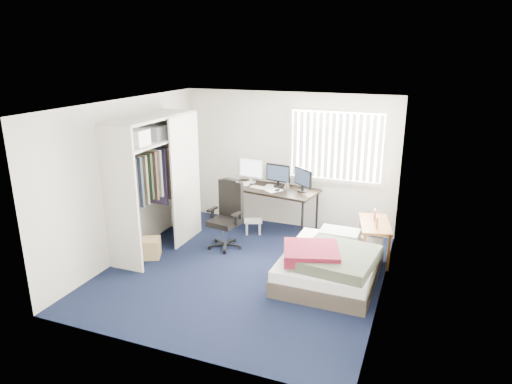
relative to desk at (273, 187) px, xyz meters
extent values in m
plane|color=black|center=(0.16, -1.75, -0.83)|extent=(4.20, 4.20, 0.00)
plane|color=silver|center=(0.16, 0.35, 0.42)|extent=(4.00, 0.00, 4.00)
plane|color=silver|center=(0.16, -3.85, 0.42)|extent=(4.00, 0.00, 4.00)
plane|color=silver|center=(-1.84, -1.75, 0.42)|extent=(0.00, 4.20, 4.20)
plane|color=silver|center=(2.16, -1.75, 0.42)|extent=(0.00, 4.20, 4.20)
plane|color=white|center=(0.16, -1.75, 1.67)|extent=(4.20, 4.20, 0.00)
cube|color=white|center=(1.06, 0.33, 0.77)|extent=(1.60, 0.02, 1.20)
cube|color=beige|center=(1.06, 0.30, 1.40)|extent=(1.72, 0.06, 0.06)
cube|color=beige|center=(1.06, 0.30, 0.14)|extent=(1.72, 0.06, 0.06)
cube|color=white|center=(1.06, 0.27, 0.77)|extent=(1.60, 0.04, 1.16)
cube|color=beige|center=(-1.54, -2.35, 0.27)|extent=(0.60, 0.04, 2.20)
cube|color=beige|center=(-1.54, -0.55, 0.27)|extent=(0.60, 0.04, 2.20)
cube|color=beige|center=(-1.54, -1.45, 1.37)|extent=(0.60, 1.80, 0.04)
cube|color=beige|center=(-1.54, -1.45, 0.99)|extent=(0.56, 1.74, 0.03)
cylinder|color=silver|center=(-1.54, -1.45, 0.87)|extent=(0.03, 1.72, 0.03)
cube|color=#26262B|center=(-1.54, -1.55, 0.42)|extent=(0.38, 1.10, 0.90)
cube|color=beige|center=(-1.22, -1.00, 0.27)|extent=(0.03, 0.90, 2.20)
cube|color=white|center=(-1.54, -1.90, 1.13)|extent=(0.38, 0.30, 0.24)
cube|color=gray|center=(-1.54, -1.40, 1.12)|extent=(0.34, 0.28, 0.22)
cube|color=black|center=(-0.01, -0.02, -0.04)|extent=(1.73, 1.00, 0.04)
cylinder|color=black|center=(-0.80, -0.22, -0.44)|extent=(0.04, 0.04, 0.77)
cylinder|color=black|center=(-0.70, 0.41, -0.44)|extent=(0.04, 0.04, 0.77)
cylinder|color=black|center=(0.69, -0.46, -0.44)|extent=(0.04, 0.04, 0.77)
cylinder|color=black|center=(0.79, 0.18, -0.44)|extent=(0.04, 0.04, 0.77)
cube|color=white|center=(-0.50, 0.19, 0.26)|extent=(0.50, 0.11, 0.36)
cube|color=white|center=(-0.50, 0.19, 0.26)|extent=(0.45, 0.08, 0.31)
cube|color=black|center=(0.07, 0.10, 0.24)|extent=(0.48, 0.10, 0.32)
cube|color=#1E2838|center=(0.07, 0.10, 0.24)|extent=(0.43, 0.07, 0.27)
cube|color=black|center=(0.57, -0.02, 0.24)|extent=(0.48, 0.10, 0.32)
cube|color=#1E2838|center=(0.57, -0.02, 0.24)|extent=(0.43, 0.07, 0.27)
cube|color=white|center=(-0.18, -0.11, -0.01)|extent=(0.42, 0.20, 0.02)
cube|color=black|center=(0.14, -0.16, -0.01)|extent=(0.07, 0.11, 0.02)
cylinder|color=silver|center=(0.31, -0.13, 0.06)|extent=(0.08, 0.08, 0.16)
cube|color=white|center=(-0.01, -0.02, -0.02)|extent=(0.34, 0.32, 0.00)
cube|color=black|center=(-0.48, -1.07, -0.77)|extent=(0.62, 0.62, 0.11)
cylinder|color=silver|center=(-0.48, -1.07, -0.58)|extent=(0.05, 0.05, 0.36)
cube|color=black|center=(-0.48, -1.07, -0.38)|extent=(0.52, 0.52, 0.09)
cube|color=black|center=(-0.45, -0.86, -0.02)|extent=(0.46, 0.17, 0.63)
cube|color=black|center=(-0.45, -0.86, 0.25)|extent=(0.28, 0.15, 0.14)
cube|color=black|center=(-0.72, -1.03, -0.19)|extent=(0.10, 0.26, 0.04)
cube|color=black|center=(-0.24, -1.11, -0.19)|extent=(0.10, 0.26, 0.04)
cube|color=white|center=(-0.26, -0.32, -0.58)|extent=(0.39, 0.36, 0.03)
cylinder|color=white|center=(-0.34, -0.45, -0.71)|extent=(0.04, 0.04, 0.23)
cylinder|color=white|center=(-0.40, -0.29, -0.71)|extent=(0.04, 0.04, 0.23)
cylinder|color=white|center=(-0.12, -0.36, -0.71)|extent=(0.04, 0.04, 0.23)
cylinder|color=white|center=(-0.19, -0.20, -0.71)|extent=(0.04, 0.04, 0.23)
cube|color=brown|center=(1.91, -0.60, -0.24)|extent=(0.63, 0.96, 0.04)
cube|color=brown|center=(1.82, -1.04, -0.54)|extent=(0.05, 0.05, 0.57)
cube|color=brown|center=(1.64, -0.25, -0.54)|extent=(0.05, 0.05, 0.57)
cube|color=brown|center=(2.18, -0.96, -0.54)|extent=(0.05, 0.05, 0.57)
cube|color=brown|center=(2.00, -0.17, -0.54)|extent=(0.05, 0.05, 0.57)
cube|color=brown|center=(1.95, -0.80, -0.13)|extent=(0.05, 0.14, 0.18)
cube|color=brown|center=(1.88, -0.47, -0.13)|extent=(0.05, 0.14, 0.18)
cube|color=#41372E|center=(1.41, -1.49, -0.71)|extent=(1.34, 1.78, 0.23)
cube|color=white|center=(1.41, -1.49, -0.53)|extent=(1.30, 1.74, 0.16)
cube|color=beige|center=(1.42, -0.89, -0.38)|extent=(0.60, 0.41, 0.14)
cube|color=#303729|center=(1.56, -1.75, -0.39)|extent=(1.11, 1.20, 0.18)
cube|color=maroon|center=(1.21, -1.84, -0.31)|extent=(0.92, 0.89, 0.16)
cube|color=#9F874F|center=(-1.49, -1.88, -0.67)|extent=(0.51, 0.46, 0.31)
camera|label=1|loc=(2.59, -7.51, 2.38)|focal=32.00mm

